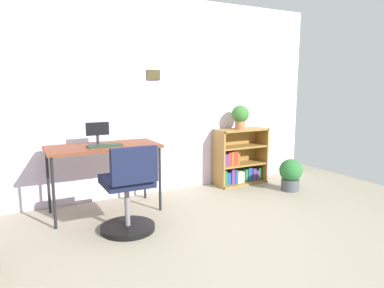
# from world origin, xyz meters

# --- Properties ---
(ground_plane) EXTENTS (6.24, 6.24, 0.00)m
(ground_plane) POSITION_xyz_m (0.00, 0.00, 0.00)
(ground_plane) COLOR gray
(wall_back) EXTENTS (5.20, 0.12, 2.47)m
(wall_back) POSITION_xyz_m (0.00, 2.15, 1.23)
(wall_back) COLOR silver
(wall_back) RESTS_ON ground_plane
(desk) EXTENTS (1.18, 0.57, 0.75)m
(desk) POSITION_xyz_m (-0.57, 1.68, 0.69)
(desk) COLOR brown
(desk) RESTS_ON ground_plane
(monitor) EXTENTS (0.25, 0.19, 0.25)m
(monitor) POSITION_xyz_m (-0.61, 1.74, 0.86)
(monitor) COLOR #262628
(monitor) RESTS_ON desk
(keyboard) EXTENTS (0.36, 0.13, 0.02)m
(keyboard) POSITION_xyz_m (-0.57, 1.60, 0.76)
(keyboard) COLOR #1F3524
(keyboard) RESTS_ON desk
(office_chair) EXTENTS (0.52, 0.55, 0.86)m
(office_chair) POSITION_xyz_m (-0.50, 1.02, 0.38)
(office_chair) COLOR black
(office_chair) RESTS_ON ground_plane
(bookshelf_low) EXTENTS (0.76, 0.30, 0.79)m
(bookshelf_low) POSITION_xyz_m (1.40, 1.95, 0.35)
(bookshelf_low) COLOR olive
(bookshelf_low) RESTS_ON ground_plane
(potted_plant_on_shelf) EXTENTS (0.24, 0.24, 0.33)m
(potted_plant_on_shelf) POSITION_xyz_m (1.38, 1.90, 0.97)
(potted_plant_on_shelf) COLOR #9E6642
(potted_plant_on_shelf) RESTS_ON bookshelf_low
(potted_plant_floor) EXTENTS (0.30, 0.30, 0.42)m
(potted_plant_floor) POSITION_xyz_m (1.81, 1.33, 0.23)
(potted_plant_floor) COLOR #474C51
(potted_plant_floor) RESTS_ON ground_plane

